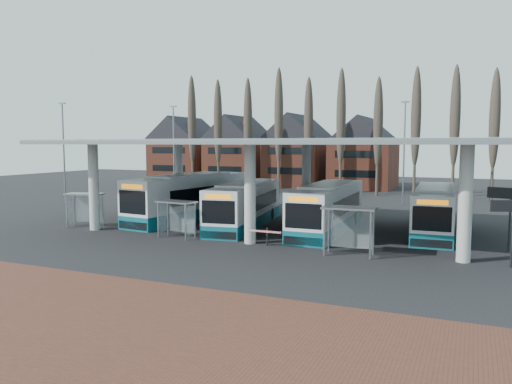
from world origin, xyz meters
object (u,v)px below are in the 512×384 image
at_px(bus_1, 245,205).
at_px(bus_3, 434,211).
at_px(bus_2, 328,208).
at_px(bus_0, 191,198).
at_px(shelter_0, 86,202).
at_px(shelter_1, 178,211).
at_px(shelter_2, 349,220).

bearing_deg(bus_1, bus_3, 2.85).
relative_size(bus_1, bus_2, 1.00).
relative_size(bus_0, shelter_0, 4.60).
xyz_separation_m(bus_0, shelter_0, (-5.07, -6.36, 0.08)).
bearing_deg(shelter_0, bus_1, 11.03).
xyz_separation_m(bus_1, bus_2, (6.15, 0.42, 0.03)).
bearing_deg(bus_2, shelter_1, -144.09).
relative_size(bus_2, shelter_2, 4.10).
xyz_separation_m(bus_0, bus_2, (11.63, -0.96, -0.15)).
xyz_separation_m(bus_3, shelter_1, (-15.09, -8.42, 0.23)).
bearing_deg(bus_2, shelter_0, -163.52).
bearing_deg(bus_2, shelter_2, -67.46).
relative_size(bus_1, shelter_0, 4.13).
xyz_separation_m(bus_2, shelter_2, (3.10, -6.96, 0.37)).
xyz_separation_m(shelter_1, shelter_2, (11.35, -0.66, 0.20)).
distance_m(shelter_0, shelter_1, 8.49).
relative_size(shelter_0, shelter_2, 0.99).
height_order(bus_1, bus_2, bus_2).
height_order(bus_2, shelter_1, bus_2).
height_order(bus_2, bus_3, bus_2).
relative_size(bus_0, bus_1, 1.11).
relative_size(bus_0, shelter_2, 4.55).
bearing_deg(shelter_2, bus_3, 64.64).
distance_m(shelter_1, shelter_2, 11.37).
bearing_deg(shelter_0, bus_3, 3.46).
height_order(bus_0, shelter_1, bus_0).
distance_m(bus_1, bus_3, 13.23).
xyz_separation_m(bus_0, bus_1, (5.48, -1.38, -0.18)).
bearing_deg(bus_3, shelter_1, -153.36).
bearing_deg(bus_2, bus_1, -177.55).
xyz_separation_m(bus_3, shelter_2, (-3.73, -9.08, 0.43)).
bearing_deg(shelter_2, bus_2, 110.97).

